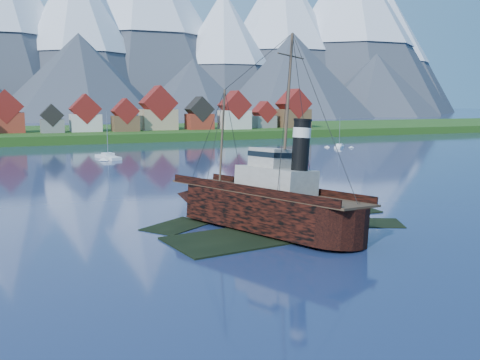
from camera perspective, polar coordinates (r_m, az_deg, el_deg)
name	(u,v)px	position (r m, az deg, el deg)	size (l,w,h in m)	color
ground	(269,230)	(60.68, 3.14, -5.39)	(1400.00, 1400.00, 0.00)	navy
shoal	(275,228)	(63.40, 3.74, -5.11)	(31.71, 21.24, 1.14)	black
shore_bank	(87,137)	(224.97, -16.05, 4.47)	(600.00, 80.00, 3.20)	#204112
seawall	(100,144)	(187.36, -14.69, 3.77)	(600.00, 2.50, 2.00)	#3F3D38
mountains	(40,17)	(540.07, -20.55, 15.94)	(965.00, 340.00, 205.00)	#2D333D
tugboat_wreck	(258,202)	(61.88, 1.96, -2.37)	(6.72, 28.96, 22.95)	black
sailboat_d	(339,147)	(168.57, 10.53, 3.49)	(6.31, 6.61, 9.98)	silver
sailboat_e	(108,158)	(138.28, -13.90, 2.33)	(5.27, 10.95, 12.32)	silver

